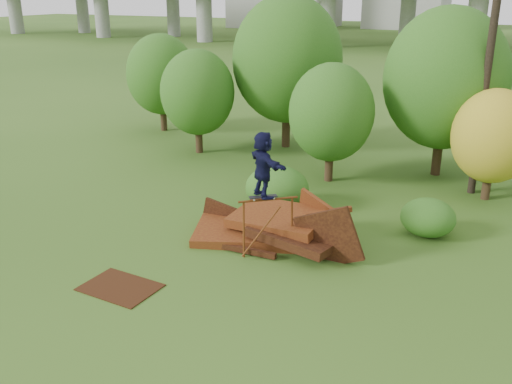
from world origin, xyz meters
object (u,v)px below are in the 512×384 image
at_px(scrap_pile, 273,228).
at_px(flat_plate, 120,287).
at_px(skater, 263,164).
at_px(utility_pole, 490,49).

distance_m(scrap_pile, flat_plate, 5.03).
bearing_deg(flat_plate, skater, 52.46).
height_order(scrap_pile, utility_pole, utility_pole).
xyz_separation_m(scrap_pile, skater, (0.13, -1.05, 2.36)).
height_order(scrap_pile, skater, skater).
bearing_deg(skater, scrap_pile, -45.34).
bearing_deg(flat_plate, utility_pole, 57.01).
relative_size(skater, flat_plate, 0.97).
distance_m(scrap_pile, skater, 2.59).
xyz_separation_m(skater, utility_pole, (4.95, 8.23, 2.56)).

